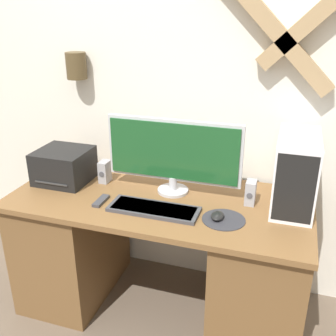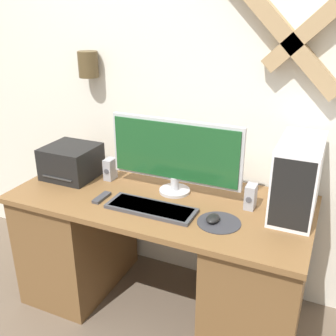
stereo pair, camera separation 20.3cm
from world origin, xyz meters
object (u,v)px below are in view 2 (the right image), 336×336
(computer_tower, at_px, (297,178))
(printer, at_px, (71,162))
(speaker_left, at_px, (110,169))
(remote_control, at_px, (102,198))
(monitor, at_px, (175,153))
(keyboard, at_px, (151,208))
(mouse, at_px, (213,218))
(speaker_right, at_px, (251,197))

(computer_tower, xyz_separation_m, printer, (-1.28, -0.09, -0.09))
(speaker_left, bearing_deg, remote_control, -68.63)
(monitor, xyz_separation_m, keyboard, (-0.03, -0.24, -0.22))
(keyboard, bearing_deg, monitor, 83.58)
(mouse, height_order, speaker_right, speaker_right)
(monitor, distance_m, keyboard, 0.33)
(mouse, bearing_deg, printer, 169.74)
(monitor, distance_m, mouse, 0.43)
(mouse, bearing_deg, speaker_right, 58.82)
(monitor, bearing_deg, mouse, -37.57)
(speaker_right, relative_size, remote_control, 0.98)
(printer, bearing_deg, computer_tower, 4.10)
(speaker_left, xyz_separation_m, speaker_right, (0.84, -0.02, 0.00))
(remote_control, bearing_deg, speaker_right, 16.89)
(remote_control, bearing_deg, keyboard, -0.26)
(computer_tower, bearing_deg, speaker_left, -178.18)
(keyboard, relative_size, computer_tower, 1.06)
(mouse, distance_m, speaker_right, 0.25)
(mouse, xyz_separation_m, remote_control, (-0.62, -0.01, -0.01))
(speaker_right, bearing_deg, mouse, -121.18)
(speaker_left, xyz_separation_m, remote_control, (0.09, -0.24, -0.06))
(keyboard, xyz_separation_m, remote_control, (-0.29, 0.00, -0.00))
(monitor, bearing_deg, speaker_left, 179.63)
(remote_control, bearing_deg, computer_tower, 16.14)
(printer, distance_m, speaker_left, 0.24)
(speaker_right, bearing_deg, speaker_left, 178.89)
(printer, height_order, speaker_left, printer)
(mouse, distance_m, speaker_left, 0.75)
(monitor, relative_size, speaker_right, 5.82)
(printer, relative_size, remote_control, 2.25)
(speaker_right, height_order, remote_control, speaker_right)
(computer_tower, xyz_separation_m, speaker_left, (-1.05, -0.03, -0.12))
(printer, xyz_separation_m, speaker_right, (1.07, 0.04, -0.03))
(computer_tower, bearing_deg, speaker_right, -166.59)
(monitor, relative_size, speaker_left, 5.82)
(mouse, relative_size, remote_control, 0.70)
(keyboard, xyz_separation_m, computer_tower, (0.66, 0.28, 0.18))
(keyboard, distance_m, speaker_left, 0.46)
(monitor, bearing_deg, remote_control, -143.37)
(mouse, bearing_deg, monitor, 142.43)
(computer_tower, distance_m, printer, 1.28)
(computer_tower, height_order, speaker_right, computer_tower)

